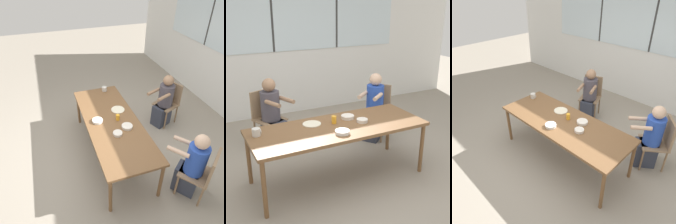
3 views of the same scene
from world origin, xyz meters
The scene contains 13 objects.
ground_plane centered at (0.00, 0.00, 0.00)m, with size 16.00×16.00×0.00m, color gray.
wall_back_with_windows centered at (0.00, 2.64, 1.43)m, with size 8.40×0.08×2.80m.
dining_table centered at (0.00, 0.00, 0.66)m, with size 2.16×0.84×0.71m.
chair_for_woman_green_shirt centered at (-0.54, 1.39, 0.51)m, with size 0.52×0.52×0.86m.
chair_for_man_blue_shirt centered at (1.19, 0.90, 0.51)m, with size 0.56×0.56×0.86m.
person_woman_green_shirt centered at (-0.48, 1.24, 0.49)m, with size 0.45×0.58×1.08m.
person_man_blue_shirt centered at (1.06, 0.80, 0.50)m, with size 0.55×0.51×1.08m.
coffee_mug centered at (-0.95, 0.16, 0.76)m, with size 0.10×0.09×0.09m.
juice_glass centered at (-0.01, 0.10, 0.76)m, with size 0.06×0.06×0.10m.
bowl_white_shallow centered at (0.33, -0.02, 0.73)m, with size 0.14×0.14×0.04m.
bowl_cereal centered at (-0.06, -0.22, 0.73)m, with size 0.17×0.17×0.04m.
bowl_fruit centered at (0.23, 0.17, 0.73)m, with size 0.17×0.17×0.04m.
plate_tortillas centered at (-0.26, 0.19, 0.72)m, with size 0.23×0.23×0.01m.
Camera 2 is at (-1.60, -3.12, 2.16)m, focal length 50.00 mm.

